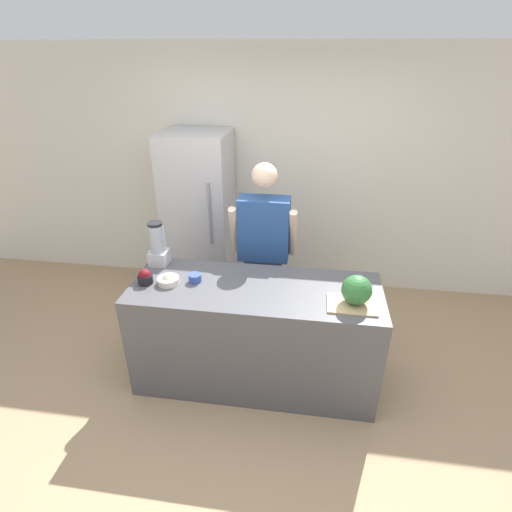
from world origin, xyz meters
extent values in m
plane|color=tan|center=(0.00, 0.00, 0.00)|extent=(14.00, 14.00, 0.00)
cube|color=silver|center=(0.00, 2.06, 1.30)|extent=(8.00, 0.06, 2.60)
cube|color=#4C4C51|center=(0.00, 0.36, 0.45)|extent=(1.93, 0.73, 0.90)
cube|color=#B7B7BC|center=(-0.80, 1.68, 0.90)|extent=(0.67, 0.65, 1.80)
cylinder|color=gray|center=(-0.60, 1.35, 1.08)|extent=(0.02, 0.02, 0.63)
cube|color=#4C608C|center=(-0.02, 1.03, 0.41)|extent=(0.34, 0.18, 0.81)
cube|color=#284C8C|center=(-0.02, 1.03, 1.10)|extent=(0.45, 0.22, 0.57)
sphere|color=beige|center=(-0.02, 1.03, 1.58)|extent=(0.22, 0.22, 0.22)
cylinder|color=beige|center=(-0.28, 0.99, 1.09)|extent=(0.07, 0.23, 0.48)
cylinder|color=beige|center=(0.24, 0.99, 1.09)|extent=(0.07, 0.23, 0.48)
cube|color=tan|center=(0.71, 0.22, 0.91)|extent=(0.34, 0.25, 0.01)
sphere|color=#2D6B33|center=(0.74, 0.24, 1.02)|extent=(0.21, 0.21, 0.21)
cylinder|color=black|center=(-0.85, 0.30, 0.94)|extent=(0.12, 0.12, 0.07)
sphere|color=maroon|center=(-0.85, 0.30, 0.97)|extent=(0.10, 0.10, 0.10)
cylinder|color=beige|center=(-0.68, 0.32, 0.93)|extent=(0.17, 0.17, 0.05)
sphere|color=white|center=(-0.68, 0.32, 0.95)|extent=(0.08, 0.08, 0.08)
cylinder|color=#334C9E|center=(-0.48, 0.38, 0.93)|extent=(0.10, 0.10, 0.06)
cube|color=#B7B7BC|center=(-0.86, 0.62, 0.96)|extent=(0.15, 0.15, 0.12)
cylinder|color=#99A3AD|center=(-0.86, 0.62, 1.14)|extent=(0.13, 0.13, 0.23)
cylinder|color=black|center=(-0.86, 0.62, 1.27)|extent=(0.12, 0.12, 0.02)
camera|label=1|loc=(0.38, -2.20, 2.53)|focal=28.00mm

